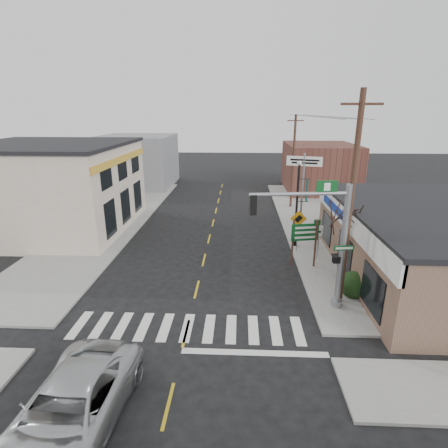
{
  "coord_description": "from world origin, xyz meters",
  "views": [
    {
      "loc": [
        2.29,
        -13.14,
        9.41
      ],
      "look_at": [
        1.37,
        7.13,
        2.8
      ],
      "focal_mm": 28.0,
      "sensor_mm": 36.0,
      "label": 1
    }
  ],
  "objects_px": {
    "guide_sign": "(305,237)",
    "lamp_post": "(298,198)",
    "bare_tree": "(346,209)",
    "utility_pole_far": "(293,161)",
    "dance_center_sign": "(304,171)",
    "suv": "(70,410)",
    "fire_hydrant": "(350,279)",
    "traffic_signal_pole": "(328,234)",
    "utility_pole_near": "(351,201)"
  },
  "relations": [
    {
      "from": "traffic_signal_pole",
      "to": "guide_sign",
      "type": "height_order",
      "value": "traffic_signal_pole"
    },
    {
      "from": "guide_sign",
      "to": "bare_tree",
      "type": "relative_size",
      "value": 0.55
    },
    {
      "from": "suv",
      "to": "bare_tree",
      "type": "xyz_separation_m",
      "value": [
        10.74,
        10.24,
        3.54
      ]
    },
    {
      "from": "traffic_signal_pole",
      "to": "bare_tree",
      "type": "distance_m",
      "value": 3.16
    },
    {
      "from": "fire_hydrant",
      "to": "utility_pole_near",
      "type": "bearing_deg",
      "value": -120.91
    },
    {
      "from": "suv",
      "to": "lamp_post",
      "type": "distance_m",
      "value": 18.39
    },
    {
      "from": "traffic_signal_pole",
      "to": "guide_sign",
      "type": "relative_size",
      "value": 2.11
    },
    {
      "from": "lamp_post",
      "to": "dance_center_sign",
      "type": "height_order",
      "value": "lamp_post"
    },
    {
      "from": "dance_center_sign",
      "to": "suv",
      "type": "bearing_deg",
      "value": -100.04
    },
    {
      "from": "guide_sign",
      "to": "lamp_post",
      "type": "bearing_deg",
      "value": 78.21
    },
    {
      "from": "lamp_post",
      "to": "traffic_signal_pole",
      "type": "bearing_deg",
      "value": -67.81
    },
    {
      "from": "traffic_signal_pole",
      "to": "utility_pole_far",
      "type": "height_order",
      "value": "utility_pole_far"
    },
    {
      "from": "lamp_post",
      "to": "bare_tree",
      "type": "bearing_deg",
      "value": -51.62
    },
    {
      "from": "guide_sign",
      "to": "utility_pole_near",
      "type": "xyz_separation_m",
      "value": [
        1.2,
        -4.08,
        3.3
      ]
    },
    {
      "from": "traffic_signal_pole",
      "to": "utility_pole_far",
      "type": "bearing_deg",
      "value": 80.07
    },
    {
      "from": "guide_sign",
      "to": "lamp_post",
      "type": "xyz_separation_m",
      "value": [
        0.06,
        3.58,
        1.59
      ]
    },
    {
      "from": "suv",
      "to": "dance_center_sign",
      "type": "height_order",
      "value": "dance_center_sign"
    },
    {
      "from": "lamp_post",
      "to": "fire_hydrant",
      "type": "bearing_deg",
      "value": -48.76
    },
    {
      "from": "lamp_post",
      "to": "utility_pole_far",
      "type": "distance_m",
      "value": 10.95
    },
    {
      "from": "utility_pole_far",
      "to": "utility_pole_near",
      "type": "bearing_deg",
      "value": -89.56
    },
    {
      "from": "suv",
      "to": "bare_tree",
      "type": "height_order",
      "value": "bare_tree"
    },
    {
      "from": "suv",
      "to": "utility_pole_far",
      "type": "height_order",
      "value": "utility_pole_far"
    },
    {
      "from": "suv",
      "to": "dance_center_sign",
      "type": "xyz_separation_m",
      "value": [
        10.2,
        20.54,
        3.88
      ]
    },
    {
      "from": "lamp_post",
      "to": "utility_pole_far",
      "type": "height_order",
      "value": "utility_pole_far"
    },
    {
      "from": "dance_center_sign",
      "to": "utility_pole_near",
      "type": "relative_size",
      "value": 0.59
    },
    {
      "from": "suv",
      "to": "fire_hydrant",
      "type": "distance_m",
      "value": 14.87
    },
    {
      "from": "guide_sign",
      "to": "lamp_post",
      "type": "relative_size",
      "value": 0.5
    },
    {
      "from": "suv",
      "to": "lamp_post",
      "type": "height_order",
      "value": "lamp_post"
    },
    {
      "from": "bare_tree",
      "to": "utility_pole_far",
      "type": "height_order",
      "value": "utility_pole_far"
    },
    {
      "from": "traffic_signal_pole",
      "to": "fire_hydrant",
      "type": "bearing_deg",
      "value": 40.34
    },
    {
      "from": "suv",
      "to": "fire_hydrant",
      "type": "bearing_deg",
      "value": 44.01
    },
    {
      "from": "traffic_signal_pole",
      "to": "fire_hydrant",
      "type": "distance_m",
      "value": 4.57
    },
    {
      "from": "dance_center_sign",
      "to": "utility_pole_near",
      "type": "height_order",
      "value": "utility_pole_near"
    },
    {
      "from": "lamp_post",
      "to": "utility_pole_near",
      "type": "bearing_deg",
      "value": -59.95
    },
    {
      "from": "bare_tree",
      "to": "utility_pole_far",
      "type": "bearing_deg",
      "value": 91.83
    },
    {
      "from": "bare_tree",
      "to": "utility_pole_near",
      "type": "xyz_separation_m",
      "value": [
        -0.52,
        -2.15,
        0.97
      ]
    },
    {
      "from": "guide_sign",
      "to": "dance_center_sign",
      "type": "distance_m",
      "value": 8.86
    },
    {
      "from": "suv",
      "to": "utility_pole_far",
      "type": "xyz_separation_m",
      "value": [
        10.21,
        26.59,
        3.87
      ]
    },
    {
      "from": "guide_sign",
      "to": "utility_pole_near",
      "type": "distance_m",
      "value": 5.39
    },
    {
      "from": "lamp_post",
      "to": "guide_sign",
      "type": "bearing_deg",
      "value": -69.4
    },
    {
      "from": "utility_pole_near",
      "to": "utility_pole_far",
      "type": "relative_size",
      "value": 1.14
    },
    {
      "from": "lamp_post",
      "to": "utility_pole_near",
      "type": "distance_m",
      "value": 7.93
    },
    {
      "from": "traffic_signal_pole",
      "to": "bare_tree",
      "type": "xyz_separation_m",
      "value": [
        1.58,
        2.69,
        0.49
      ]
    },
    {
      "from": "traffic_signal_pole",
      "to": "utility_pole_near",
      "type": "bearing_deg",
      "value": 20.36
    },
    {
      "from": "suv",
      "to": "traffic_signal_pole",
      "type": "height_order",
      "value": "traffic_signal_pole"
    },
    {
      "from": "traffic_signal_pole",
      "to": "bare_tree",
      "type": "height_order",
      "value": "traffic_signal_pole"
    },
    {
      "from": "fire_hydrant",
      "to": "bare_tree",
      "type": "height_order",
      "value": "bare_tree"
    },
    {
      "from": "suv",
      "to": "bare_tree",
      "type": "relative_size",
      "value": 1.13
    },
    {
      "from": "guide_sign",
      "to": "traffic_signal_pole",
      "type": "bearing_deg",
      "value": -98.99
    },
    {
      "from": "traffic_signal_pole",
      "to": "bare_tree",
      "type": "bearing_deg",
      "value": 52.91
    }
  ]
}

